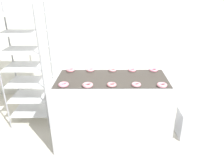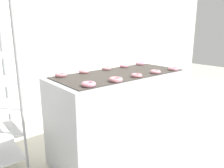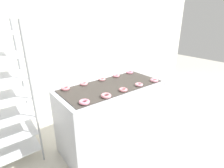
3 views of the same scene
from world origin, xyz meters
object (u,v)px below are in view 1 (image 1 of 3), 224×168
(donut_far_left, at_px, (90,70))
(donut_far_right, at_px, (132,70))
(fryer_machine, at_px, (112,110))
(donut_near_right, at_px, (136,85))
(donut_near_leftmost, at_px, (64,85))
(donut_near_center, at_px, (112,85))
(donut_far_rightmost, at_px, (153,70))
(donut_near_rightmost, at_px, (162,85))
(donut_far_center, at_px, (112,70))
(baking_rack_cart, at_px, (27,67))
(glaze_bin, at_px, (191,124))
(donut_far_leftmost, at_px, (70,70))
(donut_near_left, at_px, (88,85))

(donut_far_left, distance_m, donut_far_right, 0.59)
(fryer_machine, bearing_deg, donut_near_right, -40.42)
(donut_far_right, bearing_deg, donut_near_leftmost, -149.91)
(donut_near_center, bearing_deg, fryer_machine, 88.59)
(donut_far_right, xyz_separation_m, donut_far_rightmost, (0.30, 0.01, -0.00))
(donut_far_rightmost, bearing_deg, donut_near_center, -139.32)
(donut_near_rightmost, height_order, donut_far_center, donut_near_rightmost)
(fryer_machine, height_order, donut_near_rightmost, donut_near_rightmost)
(baking_rack_cart, distance_m, donut_near_rightmost, 2.05)
(fryer_machine, distance_m, glaze_bin, 1.21)
(donut_far_leftmost, height_order, donut_far_left, donut_far_leftmost)
(donut_near_center, height_order, donut_far_right, donut_near_center)
(donut_far_left, height_order, donut_far_center, donut_far_left)
(donut_near_right, xyz_separation_m, donut_far_rightmost, (0.30, 0.51, -0.00))
(donut_near_leftmost, bearing_deg, fryer_machine, 22.82)
(glaze_bin, bearing_deg, donut_far_left, 172.55)
(donut_near_leftmost, bearing_deg, donut_near_rightmost, -0.84)
(glaze_bin, distance_m, donut_near_leftmost, 1.95)
(baking_rack_cart, xyz_separation_m, donut_near_right, (1.59, -0.77, 0.04))
(donut_far_rightmost, bearing_deg, donut_near_left, -149.26)
(donut_far_left, bearing_deg, donut_near_leftmost, -118.53)
(donut_near_center, bearing_deg, donut_near_leftmost, 179.93)
(glaze_bin, height_order, donut_far_left, donut_far_left)
(donut_near_right, bearing_deg, donut_near_left, -178.58)
(glaze_bin, distance_m, donut_near_rightmost, 1.03)
(donut_far_left, bearing_deg, fryer_machine, -40.73)
(donut_far_leftmost, distance_m, donut_far_center, 0.59)
(donut_near_leftmost, xyz_separation_m, donut_near_left, (0.29, -0.01, 0.00))
(donut_far_right, bearing_deg, donut_far_leftmost, -179.97)
(donut_near_rightmost, distance_m, donut_far_rightmost, 0.53)
(donut_far_leftmost, bearing_deg, baking_rack_cart, 159.62)
(donut_near_right, height_order, donut_far_left, same)
(baking_rack_cart, distance_m, glaze_bin, 2.62)
(donut_far_rightmost, bearing_deg, donut_near_rightmost, -89.18)
(donut_near_left, height_order, donut_far_rightmost, donut_near_left)
(baking_rack_cart, relative_size, donut_near_rightmost, 15.33)
(donut_near_left, xyz_separation_m, donut_far_leftmost, (-0.29, 0.52, -0.00))
(donut_far_left, bearing_deg, donut_near_right, -40.58)
(donut_near_left, bearing_deg, donut_far_right, 41.80)
(donut_far_leftmost, bearing_deg, fryer_machine, -23.76)
(donut_far_center, bearing_deg, donut_far_leftmost, -179.80)
(baking_rack_cart, height_order, glaze_bin, baking_rack_cart)
(donut_near_center, height_order, donut_far_center, donut_near_center)
(glaze_bin, distance_m, donut_far_leftmost, 1.93)
(donut_near_leftmost, height_order, donut_far_left, donut_near_leftmost)
(glaze_bin, bearing_deg, donut_near_right, -160.28)
(donut_far_left, distance_m, donut_far_center, 0.31)
(fryer_machine, distance_m, donut_near_left, 0.64)
(donut_near_center, distance_m, donut_far_rightmost, 0.78)
(donut_near_rightmost, xyz_separation_m, donut_far_left, (-0.90, 0.53, -0.00))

